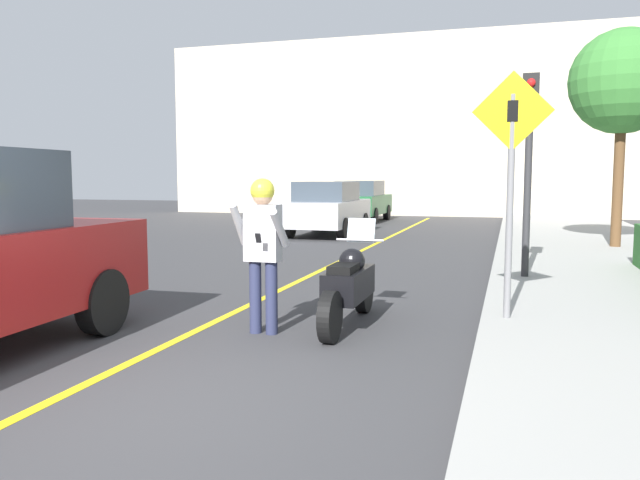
% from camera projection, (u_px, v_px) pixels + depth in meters
% --- Properties ---
extents(ground_plane, '(80.00, 80.00, 0.00)m').
position_uv_depth(ground_plane, '(113.00, 411.00, 4.82)').
color(ground_plane, '#38383A').
extents(road_center_line, '(0.12, 36.00, 0.01)m').
position_uv_depth(road_center_line, '(296.00, 283.00, 10.70)').
color(road_center_line, yellow).
rests_on(road_center_line, ground).
extents(building_backdrop, '(28.00, 1.20, 8.47)m').
position_uv_depth(building_backdrop, '(449.00, 125.00, 29.13)').
color(building_backdrop, beige).
rests_on(building_backdrop, ground).
extents(motorcycle, '(0.62, 2.21, 1.27)m').
position_uv_depth(motorcycle, '(349.00, 286.00, 7.54)').
color(motorcycle, black).
rests_on(motorcycle, ground).
extents(person_biker, '(0.59, 0.48, 1.79)m').
position_uv_depth(person_biker, '(263.00, 238.00, 7.11)').
color(person_biker, '#282D4C').
rests_on(person_biker, ground).
extents(crossing_sign, '(0.91, 0.08, 2.85)m').
position_uv_depth(crossing_sign, '(511.00, 171.00, 7.16)').
color(crossing_sign, slate).
rests_on(crossing_sign, sidewalk_curb).
extents(traffic_light, '(0.26, 0.30, 3.32)m').
position_uv_depth(traffic_light, '(529.00, 136.00, 10.18)').
color(traffic_light, '#2D2D30').
rests_on(traffic_light, sidewalk_curb).
extents(street_tree, '(2.44, 2.44, 5.11)m').
position_uv_depth(street_tree, '(623.00, 83.00, 14.56)').
color(street_tree, brown).
rests_on(street_tree, sidewalk_curb).
extents(parked_car_silver, '(1.88, 4.20, 1.68)m').
position_uv_depth(parked_car_silver, '(328.00, 208.00, 19.57)').
color(parked_car_silver, black).
rests_on(parked_car_silver, ground).
extents(parked_car_green, '(1.88, 4.20, 1.68)m').
position_uv_depth(parked_car_green, '(361.00, 201.00, 25.67)').
color(parked_car_green, black).
rests_on(parked_car_green, ground).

